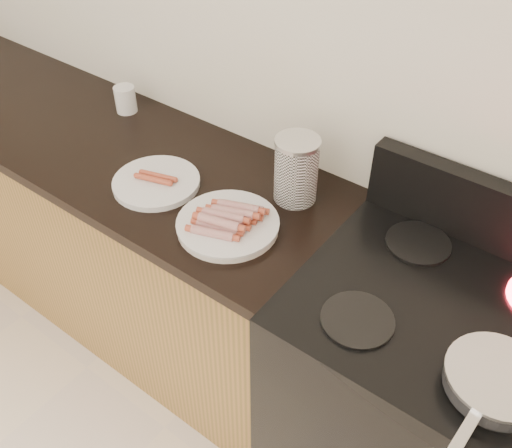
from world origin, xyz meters
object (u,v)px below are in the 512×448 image
Objects in this scene: frying_pan at (495,381)px; side_plate at (156,182)px; main_plate at (228,226)px; mug at (125,99)px; canister at (296,170)px; stove at (417,410)px.

frying_pan is 1.11m from side_plate.
frying_pan reaches higher than main_plate.
mug reaches higher than side_plate.
side_plate is at bearing -151.17° from canister.
side_plate reaches higher than stove.
mug is (-1.53, 0.37, 0.00)m from frying_pan.
stove is at bearing -14.71° from canister.
mug is at bearing 176.17° from canister.
stove is 4.37× the size of canister.
frying_pan reaches higher than stove.
side_plate is at bearing 177.57° from frying_pan.
canister is (0.07, 0.24, 0.09)m from main_plate.
mug reaches higher than main_plate.
canister is (0.38, 0.21, 0.09)m from side_plate.
mug reaches higher than stove.
frying_pan is 1.88× the size of canister.
main_plate is at bearing -4.37° from side_plate.
main_plate is at bearing -21.69° from mug.
frying_pan is 0.79m from canister.
mug is at bearing 158.31° from main_plate.
side_plate is (-0.95, -0.06, 0.45)m from stove.
frying_pan is at bearing -5.46° from main_plate.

